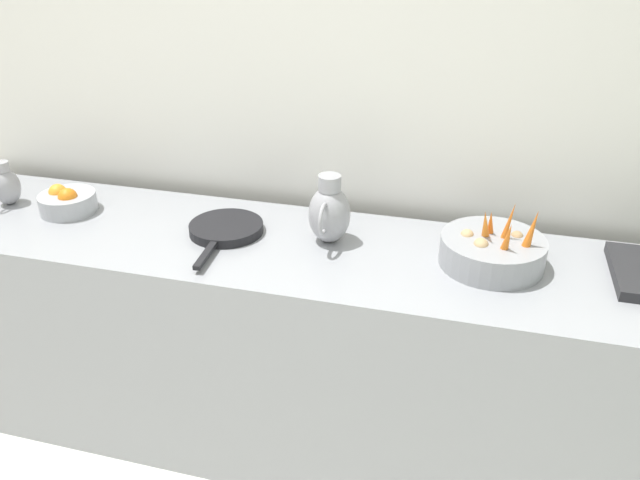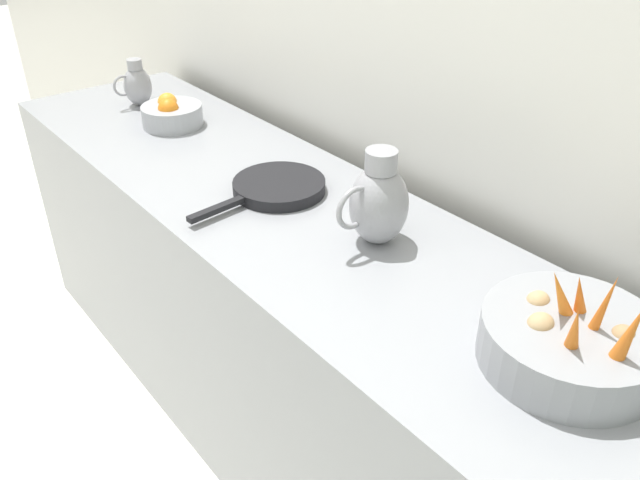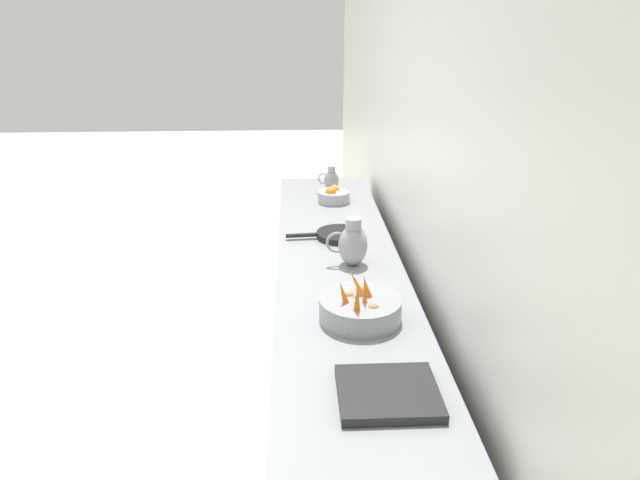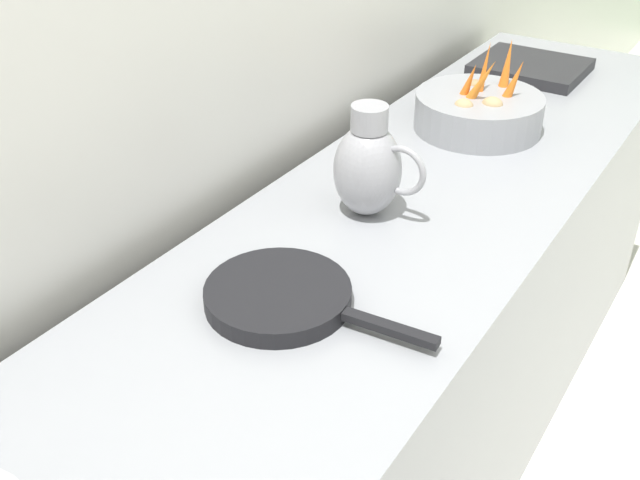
% 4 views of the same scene
% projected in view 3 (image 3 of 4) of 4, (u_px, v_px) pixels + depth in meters
% --- Properties ---
extents(ground_plane, '(16.51, 16.51, 0.00)m').
position_uv_depth(ground_plane, '(81.00, 397.00, 3.38)').
color(ground_plane, beige).
extents(tile_wall_left, '(0.10, 9.46, 3.00)m').
position_uv_depth(tile_wall_left, '(454.00, 172.00, 2.38)').
color(tile_wall_left, white).
rests_on(tile_wall_left, ground_plane).
extents(prep_counter, '(0.65, 3.15, 0.91)m').
position_uv_depth(prep_counter, '(337.00, 332.00, 3.21)').
color(prep_counter, gray).
rests_on(prep_counter, ground_plane).
extents(vegetable_colander, '(0.35, 0.35, 0.23)m').
position_uv_depth(vegetable_colander, '(360.00, 308.00, 2.41)').
color(vegetable_colander, gray).
rests_on(vegetable_colander, prep_counter).
extents(orange_bowl, '(0.22, 0.22, 0.11)m').
position_uv_depth(orange_bowl, '(333.00, 196.00, 3.93)').
color(orange_bowl, '#9EA0A5').
rests_on(orange_bowl, prep_counter).
extents(metal_pitcher_tall, '(0.21, 0.15, 0.25)m').
position_uv_depth(metal_pitcher_tall, '(352.00, 244.00, 2.92)').
color(metal_pitcher_tall, '#939399').
rests_on(metal_pitcher_tall, prep_counter).
extents(metal_pitcher_short, '(0.15, 0.11, 0.18)m').
position_uv_depth(metal_pitcher_short, '(331.00, 180.00, 4.17)').
color(metal_pitcher_short, '#939399').
rests_on(metal_pitcher_short, prep_counter).
extents(counter_sink_basin, '(0.34, 0.30, 0.04)m').
position_uv_depth(counter_sink_basin, '(388.00, 393.00, 1.93)').
color(counter_sink_basin, '#232326').
rests_on(counter_sink_basin, prep_counter).
extents(skillet_on_counter, '(0.45, 0.27, 0.03)m').
position_uv_depth(skillet_on_counter, '(339.00, 235.00, 3.31)').
color(skillet_on_counter, black).
rests_on(skillet_on_counter, prep_counter).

